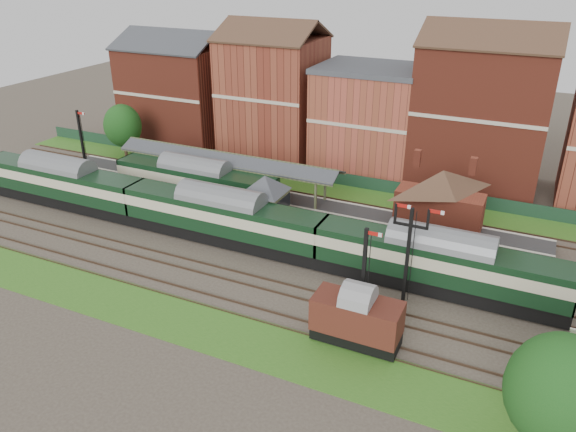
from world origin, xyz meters
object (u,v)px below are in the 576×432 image
at_px(goods_van_a, 357,318).
at_px(dmu_train, 222,216).
at_px(signal_box, 265,203).
at_px(platform_railcar, 196,182).
at_px(semaphore_bracket, 409,249).

bearing_deg(goods_van_a, dmu_train, 150.88).
height_order(signal_box, goods_van_a, signal_box).
distance_m(signal_box, platform_railcar, 10.56).
distance_m(platform_railcar, goods_van_a, 28.02).
xyz_separation_m(signal_box, dmu_train, (-2.85, -3.25, -0.53)).
height_order(semaphore_bracket, platform_railcar, semaphore_bracket).
relative_size(semaphore_bracket, goods_van_a, 1.34).
relative_size(signal_box, semaphore_bracket, 0.73).
bearing_deg(signal_box, goods_van_a, -42.63).
xyz_separation_m(semaphore_bracket, goods_van_a, (-1.73, -6.50, -2.54)).
bearing_deg(platform_railcar, signal_box, -17.96).
xyz_separation_m(semaphore_bracket, dmu_train, (-17.89, 2.50, -1.98)).
bearing_deg(dmu_train, platform_railcar, 137.84).
relative_size(platform_railcar, goods_van_a, 3.07).
bearing_deg(goods_van_a, signal_box, 137.37).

